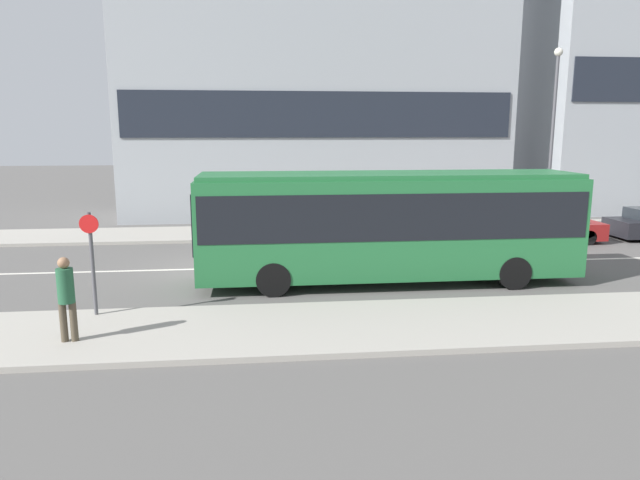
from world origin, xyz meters
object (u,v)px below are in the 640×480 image
(pedestrian_near_stop, at_px, (66,294))
(bus_stop_sign, at_px, (92,255))
(parked_car_0, at_px, (547,227))
(street_lamp, at_px, (553,123))
(city_bus, at_px, (388,220))

(pedestrian_near_stop, bearing_deg, bus_stop_sign, -97.72)
(bus_stop_sign, bearing_deg, parked_car_0, 27.59)
(pedestrian_near_stop, distance_m, bus_stop_sign, 1.82)
(bus_stop_sign, bearing_deg, street_lamp, 31.99)
(bus_stop_sign, bearing_deg, city_bus, 19.07)
(city_bus, bearing_deg, pedestrian_near_stop, -150.34)
(parked_car_0, bearing_deg, street_lamp, 63.41)
(city_bus, relative_size, pedestrian_near_stop, 6.17)
(city_bus, bearing_deg, street_lamp, 40.79)
(city_bus, relative_size, parked_car_0, 2.66)
(city_bus, distance_m, street_lamp, 12.39)
(parked_car_0, xyz_separation_m, pedestrian_near_stop, (-15.77, -9.97, 0.56))
(parked_car_0, height_order, bus_stop_sign, bus_stop_sign)
(city_bus, distance_m, bus_stop_sign, 8.22)
(city_bus, bearing_deg, parked_car_0, 34.84)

